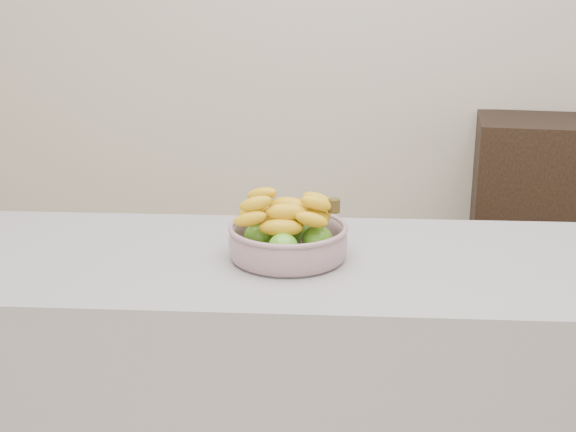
# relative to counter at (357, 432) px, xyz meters

# --- Properties ---
(counter) EXTENTS (2.00, 0.60, 0.90)m
(counter) POSITION_rel_counter_xyz_m (0.00, 0.00, 0.00)
(counter) COLOR gray
(counter) RESTS_ON ground
(cabinet) EXTENTS (0.55, 0.46, 0.91)m
(cabinet) POSITION_rel_counter_xyz_m (0.78, 1.62, 0.00)
(cabinet) COLOR black
(cabinet) RESTS_ON ground
(fruit_bowl) EXTENTS (0.27, 0.27, 0.14)m
(fruit_bowl) POSITION_rel_counter_xyz_m (-0.17, 0.00, 0.50)
(fruit_bowl) COLOR #97A5B5
(fruit_bowl) RESTS_ON counter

